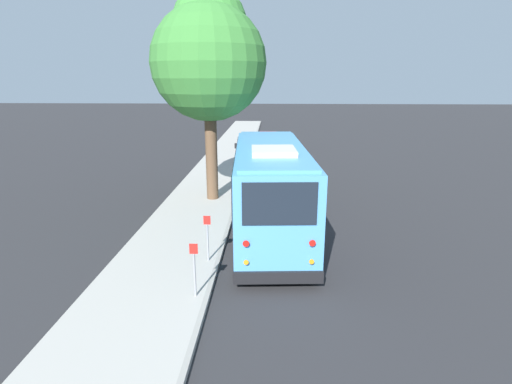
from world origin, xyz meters
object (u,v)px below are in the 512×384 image
Objects in this scene: street_tree at (209,55)px; sign_post_far at (208,238)px; shuttle_bus at (271,186)px; fire_hydrant at (233,174)px; parked_sedan_blue at (262,156)px; parked_sedan_maroon at (267,141)px; sign_post_near at (194,269)px.

street_tree reaches higher than sign_post_far.
fire_hydrant is at bearing 12.36° from shuttle_bus.
parked_sedan_blue is 0.95× the size of parked_sedan_maroon.
sign_post_near is 2.17m from sign_post_far.
parked_sedan_maroon is 12.18m from fire_hydrant.
street_tree is at bearing 161.07° from parked_sedan_blue.
street_tree is 11.91× the size of fire_hydrant.
sign_post_near is at bearing 171.49° from parked_sedan_blue.
parked_sedan_maroon is at bearing -6.34° from parked_sedan_blue.
fire_hydrant is at bearing 1.17° from sign_post_far.
sign_post_near is (-24.53, 1.55, 0.31)m from parked_sedan_maroon.
parked_sedan_maroon is at bearing -8.98° from street_tree.
street_tree is 6.39× the size of sign_post_near.
parked_sedan_maroon is (19.65, 0.41, -1.30)m from shuttle_bus.
fire_hydrant is (-4.99, 1.51, -0.06)m from parked_sedan_blue.
parked_sedan_blue is at bearing -0.57° from shuttle_bus.
sign_post_near is at bearing -179.89° from parked_sedan_maroon.
sign_post_far is at bearing 140.47° from shuttle_bus.
fire_hydrant is (3.30, -0.66, -6.22)m from street_tree.
sign_post_far is (-15.29, 1.30, 0.32)m from parked_sedan_blue.
sign_post_far is at bearing 179.76° from parked_sedan_maroon.
street_tree reaches higher than parked_sedan_maroon.
shuttle_bus is at bearing -146.62° from street_tree.
parked_sedan_blue is 10.55m from street_tree.
parked_sedan_blue is at bearing -4.25° from sign_post_near.
parked_sedan_blue is 17.52m from sign_post_near.
shuttle_bus is at bearing 178.76° from parked_sedan_blue.
shuttle_bus is 7.07m from street_tree.
sign_post_near reaches higher than parked_sedan_maroon.
parked_sedan_blue is at bearing -178.34° from parked_sedan_maroon.
shuttle_bus reaches higher than fire_hydrant.
street_tree is 9.16m from sign_post_far.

